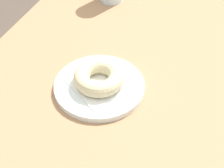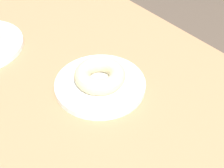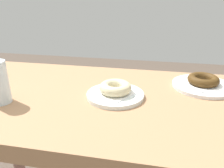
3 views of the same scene
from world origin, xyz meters
name	(u,v)px [view 1 (image 1 of 3)]	position (x,y,z in m)	size (l,w,h in m)	color
table	(107,105)	(0.00, 0.00, 0.64)	(1.28, 0.62, 0.74)	#A47853
plate_sugar_ring	(101,87)	(0.04, 0.00, 0.74)	(0.20, 0.20, 0.01)	white
napkin_sugar_ring	(101,84)	(0.04, 0.00, 0.75)	(0.11, 0.11, 0.00)	white
donut_sugar_ring	(101,78)	(0.04, 0.00, 0.77)	(0.11, 0.11, 0.03)	beige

